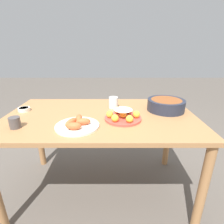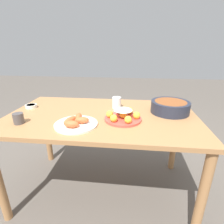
# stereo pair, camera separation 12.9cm
# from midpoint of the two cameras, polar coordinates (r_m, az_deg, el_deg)

# --- Properties ---
(ground_plane) EXTENTS (12.00, 12.00, 0.00)m
(ground_plane) POSITION_cam_midpoint_polar(r_m,az_deg,el_deg) (1.76, -0.50, -23.65)
(ground_plane) COLOR #5B544C
(dining_table) EXTENTS (1.45, 0.84, 0.74)m
(dining_table) POSITION_cam_midpoint_polar(r_m,az_deg,el_deg) (1.39, -0.58, -4.44)
(dining_table) COLOR #A87547
(dining_table) RESTS_ON ground_plane
(cake_plate) EXTENTS (0.26, 0.26, 0.08)m
(cake_plate) POSITION_cam_midpoint_polar(r_m,az_deg,el_deg) (1.25, 6.54, -1.38)
(cake_plate) COLOR #E04C42
(cake_plate) RESTS_ON dining_table
(serving_bowl) EXTENTS (0.30, 0.30, 0.09)m
(serving_bowl) POSITION_cam_midpoint_polar(r_m,az_deg,el_deg) (1.47, 20.85, 1.61)
(serving_bowl) COLOR #232838
(serving_bowl) RESTS_ON dining_table
(sauce_bowl) EXTENTS (0.09, 0.09, 0.03)m
(sauce_bowl) POSITION_cam_midpoint_polar(r_m,az_deg,el_deg) (1.62, -22.89, 1.76)
(sauce_bowl) COLOR silver
(sauce_bowl) RESTS_ON dining_table
(seafood_platter) EXTENTS (0.29, 0.29, 0.06)m
(seafood_platter) POSITION_cam_midpoint_polar(r_m,az_deg,el_deg) (1.17, -8.66, -3.51)
(seafood_platter) COLOR silver
(seafood_platter) RESTS_ON dining_table
(cup_near) EXTENTS (0.07, 0.07, 0.07)m
(cup_near) POSITION_cam_midpoint_polar(r_m,az_deg,el_deg) (1.31, -25.83, -1.94)
(cup_near) COLOR #4C4747
(cup_near) RESTS_ON dining_table
(cup_far) EXTENTS (0.07, 0.07, 0.09)m
(cup_far) POSITION_cam_midpoint_polar(r_m,az_deg,el_deg) (1.48, 4.00, 3.02)
(cup_far) COLOR white
(cup_far) RESTS_ON dining_table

